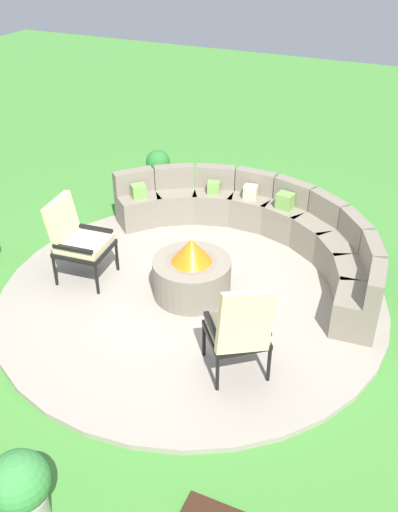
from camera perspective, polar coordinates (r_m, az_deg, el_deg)
ground_plane at (r=6.61m, az=-0.71°, el=-4.15°), size 24.00×24.00×0.00m
patio_circle at (r=6.59m, az=-0.71°, el=-3.94°), size 4.43×4.43×0.06m
fire_pit at (r=6.41m, az=-0.73°, el=-1.71°), size 0.89×0.89×0.72m
curved_stone_bench at (r=7.32m, az=6.57°, el=2.85°), size 3.78×2.20×0.74m
lounge_chair_front_left at (r=6.73m, az=-12.14°, el=1.81°), size 0.67×0.61×1.00m
lounge_chair_front_right at (r=5.22m, az=4.09°, el=-7.26°), size 0.74×0.77×1.05m
potted_plant_0 at (r=4.53m, az=-17.46°, el=-21.33°), size 0.45×0.45×0.68m
potted_plant_2 at (r=9.16m, az=-4.12°, el=9.05°), size 0.38×0.38×0.57m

